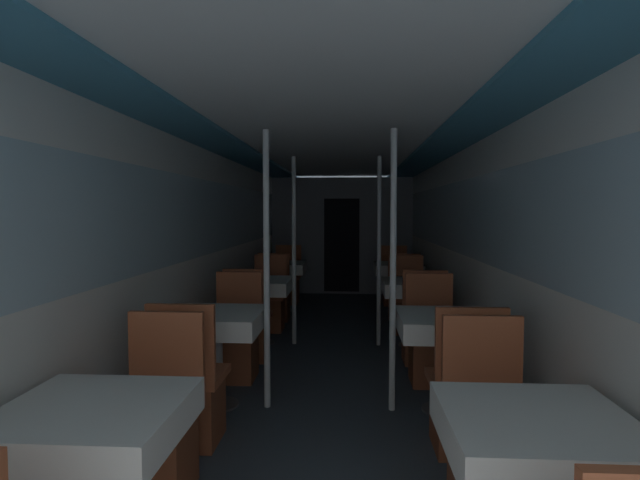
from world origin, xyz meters
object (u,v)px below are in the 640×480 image
at_px(chair_right_near_1, 464,405).
at_px(dining_table_right_3, 398,270).
at_px(chair_left_near_2, 248,331).
at_px(chair_left_far_3, 287,286).
at_px(support_pole_right_2, 379,251).
at_px(chair_left_far_1, 236,346).
at_px(support_pole_left_2, 294,251).
at_px(chair_left_near_1, 190,399).
at_px(support_pole_left_1, 267,270).
at_px(chair_left_far_2, 269,307).
at_px(dining_table_right_2, 414,290).
at_px(chair_right_near_2, 422,334).
at_px(support_pole_right_1, 393,271).
at_px(dining_table_right_1, 445,328).
at_px(chair_right_far_1, 431,349).
at_px(chair_left_near_3, 276,299).
at_px(dining_table_right_0, 537,441).
at_px(dining_table_left_0, 93,428).
at_px(chair_right_near_3, 403,301).
at_px(dining_table_left_2, 260,288).
at_px(dining_table_left_1, 216,325).
at_px(chair_left_far_0, 156,439).
at_px(chair_right_far_0, 489,449).
at_px(chair_right_far_2, 407,309).
at_px(chair_right_far_3, 394,286).
at_px(dining_table_left_3, 282,269).

height_order(chair_right_near_1, dining_table_right_3, chair_right_near_1).
relative_size(chair_left_near_2, chair_left_far_3, 1.00).
relative_size(chair_left_far_3, support_pole_right_2, 0.45).
xyz_separation_m(chair_left_near_2, support_pole_right_2, (1.35, 0.64, 0.77)).
relative_size(chair_left_far_1, support_pole_left_2, 0.45).
bearing_deg(chair_left_near_1, chair_left_far_1, 90.00).
height_order(support_pole_left_1, chair_left_far_2, support_pole_left_1).
height_order(chair_left_near_2, dining_table_right_2, chair_left_near_2).
bearing_deg(chair_right_near_2, dining_table_right_3, 90.00).
bearing_deg(support_pole_right_1, chair_left_far_2, 118.60).
xyz_separation_m(support_pole_left_2, dining_table_right_1, (1.35, -1.84, -0.43)).
bearing_deg(chair_left_far_3, chair_right_far_1, 115.36).
height_order(chair_left_far_3, chair_right_near_1, same).
distance_m(chair_left_far_2, chair_left_near_3, 0.57).
bearing_deg(chair_left_near_1, dining_table_right_0, -34.61).
relative_size(dining_table_left_0, chair_right_near_3, 0.78).
bearing_deg(support_pole_right_1, dining_table_left_0, -126.27).
height_order(chair_left_near_1, dining_table_left_2, chair_left_near_1).
distance_m(dining_table_left_0, chair_right_near_2, 3.52).
height_order(chair_left_near_1, support_pole_right_2, support_pole_right_2).
xyz_separation_m(chair_left_far_2, dining_table_right_3, (1.74, 1.20, 0.34)).
height_order(chair_left_far_2, support_pole_right_1, support_pole_right_1).
relative_size(dining_table_left_1, dining_table_left_2, 1.00).
bearing_deg(dining_table_right_3, chair_right_near_1, -90.00).
distance_m(chair_right_near_1, dining_table_right_3, 4.32).
bearing_deg(chair_right_near_2, support_pole_left_1, -138.27).
height_order(chair_left_far_0, chair_left_near_3, same).
bearing_deg(chair_left_far_0, chair_left_near_2, -90.00).
distance_m(chair_right_far_0, chair_right_far_2, 3.68).
xyz_separation_m(chair_left_near_1, dining_table_right_0, (1.74, -1.20, 0.34)).
bearing_deg(dining_table_right_1, support_pole_left_1, 180.00).
relative_size(dining_table_right_0, chair_right_far_3, 0.78).
height_order(dining_table_left_3, chair_right_far_0, chair_right_far_0).
bearing_deg(chair_left_near_2, support_pole_right_2, 25.23).
bearing_deg(chair_left_far_0, chair_right_near_3, -112.33).
bearing_deg(dining_table_right_1, chair_left_near_2, 145.39).
distance_m(support_pole_left_1, chair_right_near_2, 1.96).
height_order(dining_table_left_2, dining_table_right_2, same).
xyz_separation_m(support_pole_left_1, chair_left_far_2, (-0.39, 2.47, -0.77)).
relative_size(dining_table_right_0, support_pole_right_1, 0.35).
height_order(dining_table_left_1, chair_left_near_1, chair_left_near_1).
distance_m(chair_right_far_0, dining_table_right_1, 1.25).
bearing_deg(chair_left_far_0, chair_right_near_1, -161.96).
xyz_separation_m(support_pole_right_1, chair_right_near_3, (0.39, 3.04, -0.77)).
height_order(chair_left_near_1, chair_right_far_2, same).
relative_size(dining_table_left_1, dining_table_right_2, 1.00).
xyz_separation_m(chair_left_far_1, support_pole_right_2, (1.35, 1.20, 0.77)).
height_order(chair_right_far_2, support_pole_right_2, support_pole_right_2).
xyz_separation_m(support_pole_right_1, support_pole_right_2, (0.00, 1.84, 0.00)).
bearing_deg(support_pole_left_1, dining_table_left_3, 96.12).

